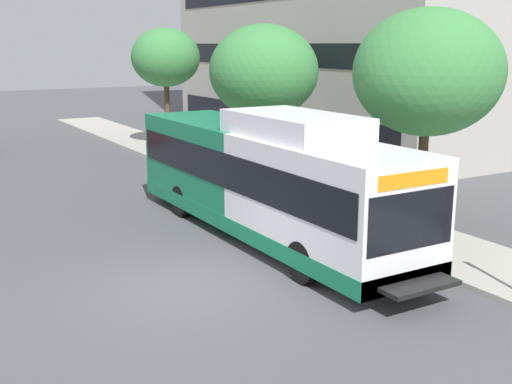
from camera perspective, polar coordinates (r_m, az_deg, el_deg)
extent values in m
plane|color=#4C4C51|center=(21.74, -15.27, -1.69)|extent=(120.00, 120.00, 0.00)
cube|color=#A8A399|center=(22.78, 3.33, -0.39)|extent=(3.00, 56.00, 0.14)
cube|color=white|center=(15.56, 6.30, -0.69)|extent=(2.54, 5.80, 2.73)
cube|color=#14724C|center=(20.39, -3.51, 2.65)|extent=(2.54, 5.80, 2.73)
cube|color=#14724C|center=(18.18, 0.73, -2.33)|extent=(2.57, 11.60, 0.44)
cube|color=black|center=(17.83, 0.74, 2.35)|extent=(2.58, 11.25, 0.96)
cube|color=black|center=(13.43, 13.65, -2.50)|extent=(2.34, 0.10, 1.24)
cube|color=orange|center=(13.22, 13.88, 1.13)|extent=(1.91, 0.08, 0.32)
cube|color=white|center=(16.43, 3.40, 6.00)|extent=(2.16, 4.06, 0.60)
cube|color=black|center=(13.57, 14.50, -8.17)|extent=(1.78, 0.60, 0.10)
cylinder|color=black|center=(14.72, 4.27, -6.27)|extent=(0.30, 1.00, 1.00)
cylinder|color=black|center=(16.06, 10.93, -4.81)|extent=(0.30, 1.00, 1.00)
cylinder|color=black|center=(20.42, -6.66, -0.80)|extent=(0.30, 1.00, 1.00)
cylinder|color=black|center=(21.41, -1.13, -0.07)|extent=(0.30, 1.00, 1.00)
cylinder|color=#4C3823|center=(18.88, 14.59, 1.13)|extent=(0.28, 0.28, 2.92)
ellipsoid|color=#3D8442|center=(18.51, 15.13, 10.30)|extent=(4.15, 4.15, 3.53)
cylinder|color=#4C3823|center=(26.39, 0.68, 4.43)|extent=(0.28, 0.28, 2.51)
ellipsoid|color=#3D8442|center=(26.11, 0.70, 10.76)|extent=(4.42, 4.42, 3.75)
cylinder|color=#4C3823|center=(33.90, -7.94, 6.87)|extent=(0.28, 0.28, 3.26)
ellipsoid|color=#3D8442|center=(33.72, -8.10, 11.85)|extent=(3.52, 3.52, 2.99)
cube|color=black|center=(36.94, 8.50, 7.12)|extent=(11.19, 20.02, 1.10)
cube|color=black|center=(36.75, 8.67, 12.15)|extent=(11.19, 20.02, 1.10)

